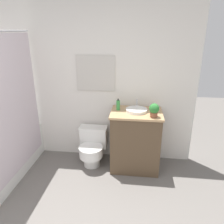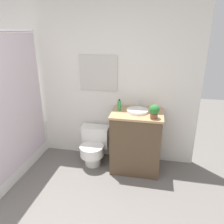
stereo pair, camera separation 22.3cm
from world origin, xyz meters
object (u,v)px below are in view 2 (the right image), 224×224
at_px(sink, 138,111).
at_px(potted_plant, 154,111).
at_px(toilet, 94,145).
at_px(soap_bottle, 119,105).

height_order(sink, potted_plant, potted_plant).
distance_m(sink, potted_plant, 0.30).
bearing_deg(sink, potted_plant, -38.73).
relative_size(toilet, sink, 1.67).
distance_m(toilet, soap_bottle, 0.78).
relative_size(soap_bottle, potted_plant, 0.89).
bearing_deg(sink, soap_bottle, 172.00).
height_order(toilet, soap_bottle, soap_bottle).
relative_size(sink, potted_plant, 1.83).
bearing_deg(potted_plant, toilet, 168.12).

